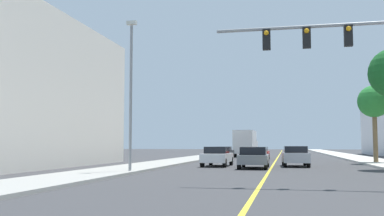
% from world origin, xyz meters
% --- Properties ---
extents(ground, '(192.00, 192.00, 0.00)m').
position_xyz_m(ground, '(0.00, 42.00, 0.00)').
color(ground, '#38383A').
extents(sidewalk_left, '(3.61, 168.00, 0.15)m').
position_xyz_m(sidewalk_left, '(-8.73, 42.00, 0.07)').
color(sidewalk_left, '#9E9B93').
rests_on(sidewalk_left, ground).
extents(sidewalk_right, '(3.61, 168.00, 0.15)m').
position_xyz_m(sidewalk_right, '(8.73, 42.00, 0.07)').
color(sidewalk_right, beige).
rests_on(sidewalk_right, ground).
extents(lane_marking_center, '(0.16, 144.00, 0.01)m').
position_xyz_m(lane_marking_center, '(0.00, 42.00, 0.00)').
color(lane_marking_center, yellow).
rests_on(lane_marking_center, ground).
extents(building_left_near, '(10.04, 19.62, 10.49)m').
position_xyz_m(building_left_near, '(-18.55, 23.98, 5.25)').
color(building_left_near, silver).
rests_on(building_left_near, ground).
extents(traffic_signal_mast, '(9.17, 0.36, 6.64)m').
position_xyz_m(traffic_signal_mast, '(4.34, 13.61, 5.05)').
color(traffic_signal_mast, gray).
rests_on(traffic_signal_mast, sidewalk_right).
extents(street_lamp, '(0.56, 0.28, 8.40)m').
position_xyz_m(street_lamp, '(-7.43, 18.84, 4.78)').
color(street_lamp, gray).
rests_on(street_lamp, sidewalk_left).
extents(palm_far, '(2.66, 2.66, 6.33)m').
position_xyz_m(palm_far, '(8.21, 34.30, 5.06)').
color(palm_far, brown).
rests_on(palm_far, sidewalk_right).
extents(car_white, '(1.85, 4.46, 1.42)m').
position_xyz_m(car_white, '(-3.91, 27.56, 0.73)').
color(car_white, white).
rests_on(car_white, ground).
extents(car_silver, '(1.95, 4.30, 1.46)m').
position_xyz_m(car_silver, '(1.65, 28.39, 0.76)').
color(car_silver, '#BCBCC1').
rests_on(car_silver, ground).
extents(car_red, '(1.79, 4.55, 1.33)m').
position_xyz_m(car_red, '(-1.62, 41.65, 0.71)').
color(car_red, red).
rests_on(car_red, ground).
extents(car_gray, '(1.94, 4.48, 1.42)m').
position_xyz_m(car_gray, '(-1.10, 25.30, 0.74)').
color(car_gray, slate).
rests_on(car_gray, ground).
extents(car_black, '(1.92, 4.10, 1.35)m').
position_xyz_m(car_black, '(-5.63, 42.88, 0.71)').
color(car_black, black).
rests_on(car_black, ground).
extents(delivery_truck, '(2.61, 7.37, 3.32)m').
position_xyz_m(delivery_truck, '(-4.01, 51.83, 1.75)').
color(delivery_truck, silver).
rests_on(delivery_truck, ground).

